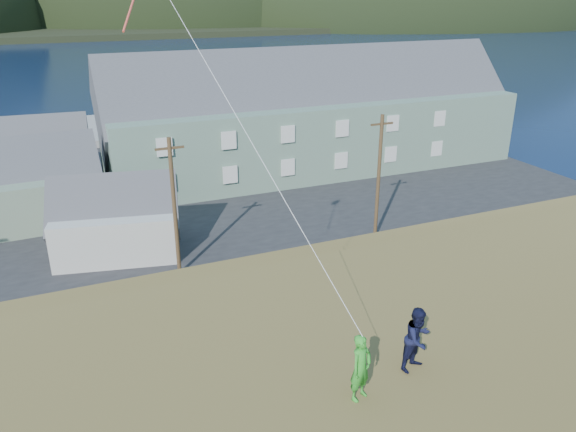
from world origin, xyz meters
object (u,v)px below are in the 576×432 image
at_px(shed_palegreen_far, 28,152).
at_px(kite_flyer_navy, 418,339).
at_px(wharf, 51,134).
at_px(shed_palegreen_near, 25,186).
at_px(lodge, 314,114).
at_px(kite_flyer_green, 361,368).
at_px(shed_white, 116,219).

height_order(shed_palegreen_far, kite_flyer_navy, kite_flyer_navy).
relative_size(wharf, shed_palegreen_far, 2.42).
relative_size(wharf, shed_palegreen_near, 2.46).
distance_m(wharf, lodge, 31.85).
bearing_deg(shed_palegreen_far, shed_palegreen_near, -86.32).
bearing_deg(lodge, kite_flyer_green, -113.97).
distance_m(shed_palegreen_near, kite_flyer_green, 34.58).
xyz_separation_m(shed_white, shed_palegreen_far, (-4.99, 18.14, 0.25)).
height_order(shed_palegreen_near, shed_palegreen_far, shed_palegreen_near).
xyz_separation_m(lodge, kite_flyer_green, (-17.08, -37.50, 2.87)).
relative_size(kite_flyer_green, kite_flyer_navy, 0.98).
relative_size(shed_palegreen_near, shed_palegreen_far, 0.98).
distance_m(wharf, shed_palegreen_far, 16.13).
xyz_separation_m(lodge, shed_palegreen_far, (-24.66, 6.13, -2.49)).
xyz_separation_m(shed_palegreen_near, shed_white, (5.17, -7.80, -0.41)).
bearing_deg(lodge, shed_white, -148.07).
relative_size(wharf, lodge, 0.68).
height_order(wharf, shed_palegreen_far, shed_palegreen_far).
relative_size(lodge, shed_white, 4.38).
distance_m(shed_white, shed_palegreen_far, 18.82).
distance_m(wharf, kite_flyer_navy, 60.00).
bearing_deg(shed_white, kite_flyer_green, -72.15).
height_order(wharf, shed_white, shed_white).
relative_size(shed_palegreen_near, shed_white, 1.21).
xyz_separation_m(shed_palegreen_near, kite_flyer_green, (7.76, -33.29, 5.19)).
xyz_separation_m(shed_palegreen_far, kite_flyer_navy, (9.38, -43.23, 5.38)).
bearing_deg(kite_flyer_green, shed_palegreen_near, 80.32).
relative_size(wharf, shed_white, 2.98).
height_order(wharf, kite_flyer_green, kite_flyer_green).
distance_m(shed_white, kite_flyer_green, 26.23).
bearing_deg(shed_palegreen_far, kite_flyer_green, -75.46).
bearing_deg(shed_palegreen_far, shed_white, -69.95).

